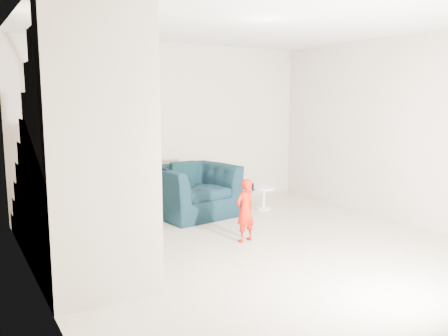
% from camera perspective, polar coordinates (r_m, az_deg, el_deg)
% --- Properties ---
extents(floor, '(5.50, 5.50, 0.00)m').
position_cam_1_polar(floor, '(5.78, 4.79, -10.06)').
color(floor, tan).
rests_on(floor, ground).
extents(ceiling, '(5.50, 5.50, 0.00)m').
position_cam_1_polar(ceiling, '(5.54, 5.16, 17.44)').
color(ceiling, silver).
rests_on(ceiling, back_wall).
extents(back_wall, '(5.00, 0.00, 5.00)m').
position_cam_1_polar(back_wall, '(7.90, -6.65, 4.99)').
color(back_wall, '#B9AA96').
rests_on(back_wall, floor).
extents(left_wall, '(0.00, 5.50, 5.50)m').
position_cam_1_polar(left_wall, '(4.55, -21.76, 1.68)').
color(left_wall, '#B9AA96').
rests_on(left_wall, floor).
extents(right_wall, '(0.00, 5.50, 5.50)m').
position_cam_1_polar(right_wall, '(7.23, 21.44, 4.10)').
color(right_wall, '#B9AA96').
rests_on(right_wall, floor).
extents(armchair, '(1.34, 1.21, 0.78)m').
position_cam_1_polar(armchair, '(7.37, -3.75, -2.78)').
color(armchair, black).
rests_on(armchair, floor).
extents(toddler, '(0.34, 0.26, 0.82)m').
position_cam_1_polar(toddler, '(6.07, 2.56, -5.10)').
color(toddler, '#931104').
rests_on(toddler, floor).
extents(side_table, '(0.37, 0.37, 0.37)m').
position_cam_1_polar(side_table, '(7.82, 4.80, -3.15)').
color(side_table, silver).
rests_on(side_table, floor).
extents(staircase, '(1.02, 3.03, 3.62)m').
position_cam_1_polar(staircase, '(5.23, -17.00, -1.69)').
color(staircase, '#ADA089').
rests_on(staircase, floor).
extents(cushion, '(0.41, 0.20, 0.41)m').
position_cam_1_polar(cushion, '(7.47, -5.03, -0.77)').
color(cushion, black).
rests_on(cushion, armchair).
extents(throw, '(0.06, 0.56, 0.62)m').
position_cam_1_polar(throw, '(7.19, -7.63, -2.30)').
color(throw, black).
rests_on(throw, armchair).
extents(phone, '(0.03, 0.05, 0.10)m').
position_cam_1_polar(phone, '(6.01, 3.51, -2.29)').
color(phone, black).
rests_on(phone, toddler).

